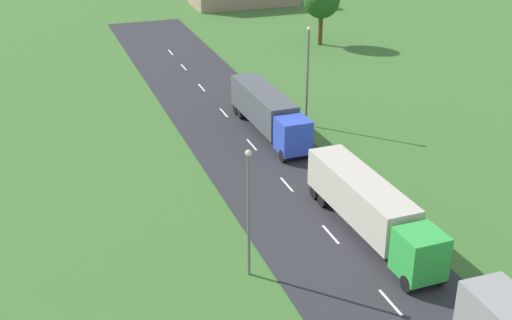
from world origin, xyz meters
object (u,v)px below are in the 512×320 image
at_px(truck_second, 370,206).
at_px(tree_oak, 322,0).
at_px(lamppost_third, 308,72).
at_px(truck_third, 268,111).
at_px(lamppost_second, 249,207).

distance_m(truck_second, tree_oak, 46.10).
bearing_deg(lamppost_third, truck_third, -170.13).
height_order(truck_second, tree_oak, tree_oak).
height_order(truck_second, lamppost_second, lamppost_second).
distance_m(lamppost_third, tree_oak, 27.43).
bearing_deg(truck_second, lamppost_third, 78.62).
bearing_deg(tree_oak, lamppost_third, -117.01).
relative_size(truck_second, lamppost_second, 1.70).
bearing_deg(lamppost_third, tree_oak, 62.99).
bearing_deg(truck_second, truck_third, 90.31).
xyz_separation_m(truck_second, lamppost_third, (3.74, 18.59, 2.86)).
bearing_deg(lamppost_second, truck_second, 10.82).
distance_m(truck_third, lamppost_third, 4.81).
bearing_deg(lamppost_second, lamppost_third, 58.65).
height_order(truck_second, lamppost_third, lamppost_third).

